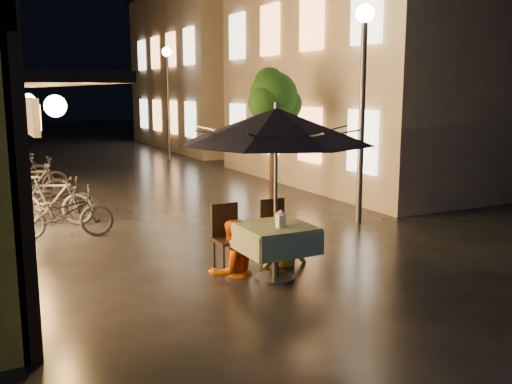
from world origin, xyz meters
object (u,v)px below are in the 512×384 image
cafe_table (275,239)px  table_lantern (281,217)px  person_orange (232,221)px  bicycle_0 (63,213)px  patio_umbrella (276,126)px  person_yellow (284,219)px  streetlamp_near (363,75)px

cafe_table → table_lantern: table_lantern is taller
person_orange → bicycle_0: size_ratio=0.89×
patio_umbrella → table_lantern: bearing=-90.0°
table_lantern → person_yellow: 0.87m
cafe_table → bicycle_0: 4.35m
bicycle_0 → table_lantern: bearing=-139.9°
cafe_table → table_lantern: bearing=-90.0°
streetlamp_near → table_lantern: (-3.16, -2.45, -2.00)m
patio_umbrella → bicycle_0: 4.66m
patio_umbrella → table_lantern: (-0.00, -0.15, -1.23)m
cafe_table → bicycle_0: (-2.31, 3.68, -0.13)m
streetlamp_near → table_lantern: size_ratio=16.92×
person_yellow → person_orange: bearing=9.9°
streetlamp_near → person_orange: bearing=-153.4°
streetlamp_near → person_orange: (-3.60, -1.80, -2.14)m
table_lantern → person_yellow: person_yellow is taller
streetlamp_near → person_orange: 4.56m
person_yellow → bicycle_0: (-2.77, 3.12, -0.25)m
person_yellow → bicycle_0: person_yellow is taller
person_orange → person_yellow: bearing=174.8°
person_orange → table_lantern: bearing=115.0°
cafe_table → bicycle_0: bearing=122.2°
patio_umbrella → table_lantern: size_ratio=10.66×
streetlamp_near → cafe_table: size_ratio=4.27×
person_orange → streetlamp_near: bearing=-162.0°
cafe_table → patio_umbrella: bearing=82.9°
patio_umbrella → person_yellow: bearing=50.6°
cafe_table → person_yellow: (0.46, 0.56, 0.12)m
patio_umbrella → person_yellow: patio_umbrella is taller
person_yellow → patio_umbrella: bearing=57.2°
streetlamp_near → patio_umbrella: bearing=-143.9°
streetlamp_near → cafe_table: streetlamp_near is taller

